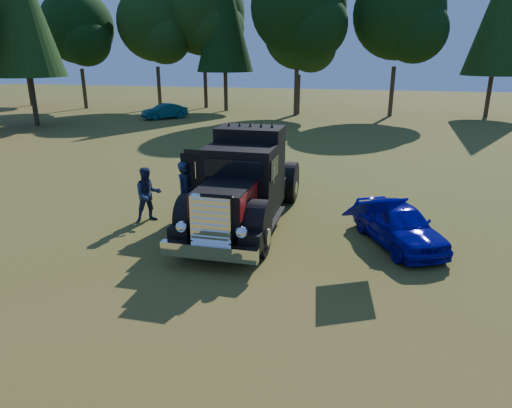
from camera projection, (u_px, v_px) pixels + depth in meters
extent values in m
plane|color=#455E1B|center=(282.00, 248.00, 12.82)|extent=(120.00, 120.00, 0.00)
cylinder|color=#2D2116|center=(29.00, 84.00, 46.92)|extent=(0.36, 0.36, 4.32)
cone|color=black|center=(20.00, 26.00, 45.15)|extent=(4.80, 4.80, 9.00)
cylinder|color=#2D2116|center=(84.00, 89.00, 44.53)|extent=(0.36, 0.36, 3.78)
sphere|color=black|center=(77.00, 27.00, 42.75)|extent=(6.72, 6.72, 6.72)
sphere|color=black|center=(85.00, 41.00, 42.09)|extent=(4.62, 4.62, 4.62)
cylinder|color=#2D2116|center=(159.00, 88.00, 44.80)|extent=(0.36, 0.36, 3.96)
sphere|color=black|center=(155.00, 23.00, 42.93)|extent=(7.04, 7.04, 7.04)
sphere|color=black|center=(165.00, 37.00, 42.24)|extent=(4.84, 4.84, 4.84)
cylinder|color=#2D2116|center=(226.00, 85.00, 42.67)|extent=(0.36, 0.36, 4.68)
cone|color=black|center=(224.00, 15.00, 40.75)|extent=(5.20, 5.20, 9.75)
cylinder|color=#2D2116|center=(298.00, 95.00, 40.39)|extent=(0.36, 0.36, 3.42)
sphere|color=black|center=(300.00, 33.00, 38.78)|extent=(6.08, 6.08, 6.08)
sphere|color=black|center=(312.00, 47.00, 38.18)|extent=(4.18, 4.18, 4.18)
cylinder|color=#2D2116|center=(392.00, 92.00, 38.97)|extent=(0.36, 0.36, 4.14)
sphere|color=black|center=(399.00, 13.00, 37.01)|extent=(7.36, 7.36, 7.36)
sphere|color=black|center=(416.00, 31.00, 36.29)|extent=(5.06, 5.06, 5.06)
cylinder|color=#2D2116|center=(489.00, 90.00, 38.52)|extent=(0.36, 0.36, 4.50)
cone|color=black|center=(501.00, 15.00, 36.67)|extent=(5.00, 5.00, 9.38)
cylinder|color=#2D2116|center=(33.00, 94.00, 33.57)|extent=(0.36, 0.36, 4.68)
cone|color=black|center=(19.00, 4.00, 31.65)|extent=(5.20, 5.20, 9.75)
cylinder|color=#2D2116|center=(205.00, 85.00, 45.04)|extent=(0.36, 0.36, 4.44)
sphere|color=black|center=(203.00, 12.00, 42.94)|extent=(7.90, 7.90, 7.90)
sphere|color=black|center=(215.00, 28.00, 42.17)|extent=(5.43, 5.43, 5.43)
cylinder|color=#2D2116|center=(296.00, 90.00, 39.38)|extent=(0.36, 0.36, 4.40)
sphere|color=black|center=(298.00, 7.00, 37.30)|extent=(7.83, 7.83, 7.83)
sphere|color=black|center=(314.00, 25.00, 36.54)|extent=(5.38, 5.38, 5.38)
cylinder|color=black|center=(188.00, 230.00, 12.63)|extent=(0.32, 1.10, 1.10)
cylinder|color=black|center=(262.00, 237.00, 12.17)|extent=(0.32, 1.10, 1.10)
cylinder|color=black|center=(235.00, 184.00, 17.06)|extent=(0.32, 1.10, 1.10)
cylinder|color=black|center=(291.00, 188.00, 16.60)|extent=(0.32, 1.10, 1.10)
cylinder|color=black|center=(244.00, 185.00, 16.99)|extent=(0.32, 1.10, 1.10)
cylinder|color=black|center=(282.00, 187.00, 16.67)|extent=(0.32, 1.10, 1.10)
cube|color=black|center=(248.00, 202.00, 14.78)|extent=(1.60, 6.40, 0.28)
cube|color=white|center=(209.00, 252.00, 11.25)|extent=(2.50, 0.22, 0.36)
cube|color=white|center=(212.00, 221.00, 11.30)|extent=(1.05, 0.30, 1.30)
cube|color=black|center=(224.00, 206.00, 12.26)|extent=(1.35, 1.80, 1.10)
cube|color=maroon|center=(200.00, 197.00, 12.35)|extent=(0.02, 1.80, 0.60)
cube|color=maroon|center=(249.00, 201.00, 12.04)|extent=(0.02, 1.80, 0.60)
cylinder|color=black|center=(191.00, 217.00, 12.49)|extent=(0.55, 1.24, 1.24)
cylinder|color=black|center=(258.00, 222.00, 12.06)|extent=(0.55, 1.24, 1.24)
sphere|color=white|center=(182.00, 227.00, 11.48)|extent=(0.32, 0.32, 0.32)
sphere|color=white|center=(242.00, 232.00, 11.13)|extent=(0.32, 0.32, 0.32)
cube|color=black|center=(240.00, 182.00, 13.61)|extent=(2.05, 1.30, 2.10)
cube|color=black|center=(233.00, 171.00, 12.83)|extent=(1.70, 0.05, 0.65)
cube|color=black|center=(250.00, 166.00, 14.75)|extent=(2.05, 1.30, 2.50)
cube|color=black|center=(262.00, 177.00, 16.52)|extent=(2.00, 2.00, 0.35)
cube|color=black|center=(197.00, 177.00, 14.57)|extent=(1.10, 0.10, 1.50)
cube|color=maroon|center=(198.00, 181.00, 14.66)|extent=(0.85, 0.05, 0.75)
imported|color=#1B08B0|center=(398.00, 224.00, 12.92)|extent=(2.90, 3.88, 1.23)
cube|color=#1B08B0|center=(374.00, 207.00, 11.38)|extent=(1.58, 1.41, 0.67)
imported|color=#1D3044|center=(186.00, 191.00, 14.76)|extent=(0.61, 0.79, 1.93)
imported|color=#20274C|center=(148.00, 195.00, 14.63)|extent=(1.10, 1.07, 1.78)
imported|color=#0A3841|center=(165.00, 111.00, 37.82)|extent=(3.46, 3.61, 1.22)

